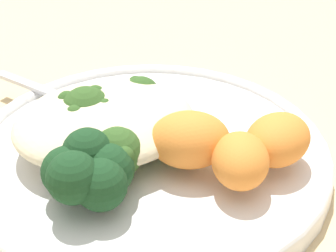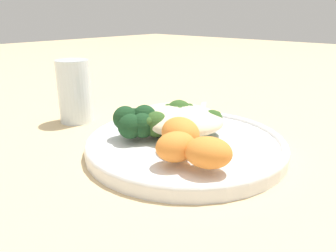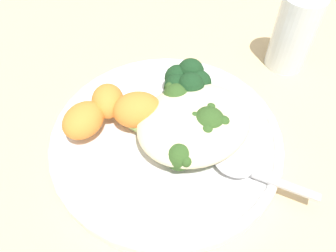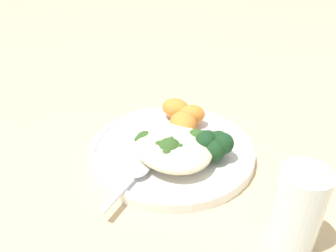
{
  "view_description": "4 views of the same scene",
  "coord_description": "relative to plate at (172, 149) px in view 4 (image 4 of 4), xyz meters",
  "views": [
    {
      "loc": [
        -0.13,
        -0.35,
        0.28
      ],
      "look_at": [
        0.02,
        0.0,
        0.03
      ],
      "focal_mm": 60.0,
      "sensor_mm": 36.0,
      "label": 1
    },
    {
      "loc": [
        0.28,
        -0.35,
        0.2
      ],
      "look_at": [
        -0.02,
        -0.02,
        0.04
      ],
      "focal_mm": 35.0,
      "sensor_mm": 36.0,
      "label": 2
    },
    {
      "loc": [
        0.14,
        0.21,
        0.35
      ],
      "look_at": [
        -0.0,
        -0.0,
        0.03
      ],
      "focal_mm": 35.0,
      "sensor_mm": 36.0,
      "label": 3
    },
    {
      "loc": [
        -0.41,
        0.26,
        0.35
      ],
      "look_at": [
        0.01,
        0.0,
        0.05
      ],
      "focal_mm": 35.0,
      "sensor_mm": 36.0,
      "label": 4
    }
  ],
  "objects": [
    {
      "name": "broccoli_stalk_3",
      "position": [
        -0.03,
        0.02,
        0.03
      ],
      "size": [
        0.1,
        0.09,
        0.04
      ],
      "rotation": [
        0.0,
        0.0,
        2.5
      ],
      "color": "#8EB25B",
      "rests_on": "plate"
    },
    {
      "name": "broccoli_stalk_1",
      "position": [
        -0.01,
        0.04,
        0.02
      ],
      "size": [
        0.07,
        0.11,
        0.03
      ],
      "rotation": [
        0.0,
        0.0,
        2.02
      ],
      "color": "#8EB25B",
      "rests_on": "plate"
    },
    {
      "name": "sweet_potato_chunk_2",
      "position": [
        0.02,
        -0.04,
        0.03
      ],
      "size": [
        0.08,
        0.07,
        0.04
      ],
      "primitive_type": "ellipsoid",
      "rotation": [
        0.0,
        0.0,
        2.73
      ],
      "color": "orange",
      "rests_on": "plate"
    },
    {
      "name": "broccoli_stalk_5",
      "position": [
        -0.03,
        -0.02,
        0.03
      ],
      "size": [
        0.09,
        0.05,
        0.04
      ],
      "rotation": [
        0.0,
        0.0,
        3.44
      ],
      "color": "#8EB25B",
      "rests_on": "plate"
    },
    {
      "name": "broccoli_stalk_2",
      "position": [
        -0.01,
        0.02,
        0.03
      ],
      "size": [
        0.08,
        0.07,
        0.03
      ],
      "rotation": [
        0.0,
        0.0,
        2.42
      ],
      "color": "#8EB25B",
      "rests_on": "plate"
    },
    {
      "name": "ground_plane",
      "position": [
        -0.0,
        0.0,
        -0.01
      ],
      "size": [
        4.0,
        4.0,
        0.0
      ],
      "primitive_type": "plane",
      "color": "#D6B784"
    },
    {
      "name": "sweet_potato_chunk_1",
      "position": [
        0.08,
        -0.06,
        0.03
      ],
      "size": [
        0.07,
        0.07,
        0.04
      ],
      "primitive_type": "ellipsoid",
      "rotation": [
        0.0,
        0.0,
        3.59
      ],
      "color": "orange",
      "rests_on": "plate"
    },
    {
      "name": "sweet_potato_chunk_0",
      "position": [
        0.04,
        -0.07,
        0.03
      ],
      "size": [
        0.06,
        0.06,
        0.04
      ],
      "primitive_type": "ellipsoid",
      "rotation": [
        0.0,
        0.0,
        4.24
      ],
      "color": "orange",
      "rests_on": "plate"
    },
    {
      "name": "plate",
      "position": [
        0.0,
        0.0,
        0.0
      ],
      "size": [
        0.29,
        0.29,
        0.02
      ],
      "color": "white",
      "rests_on": "ground_plane"
    },
    {
      "name": "broccoli_stalk_4",
      "position": [
        -0.03,
        -0.01,
        0.02
      ],
      "size": [
        0.08,
        0.03,
        0.03
      ],
      "rotation": [
        0.0,
        0.0,
        3.14
      ],
      "color": "#8EB25B",
      "rests_on": "plate"
    },
    {
      "name": "quinoa_mound",
      "position": [
        -0.03,
        0.02,
        0.03
      ],
      "size": [
        0.15,
        0.12,
        0.04
      ],
      "primitive_type": "ellipsoid",
      "color": "beige",
      "rests_on": "plate"
    },
    {
      "name": "broccoli_stalk_0",
      "position": [
        0.01,
        0.03,
        0.02
      ],
      "size": [
        0.03,
        0.1,
        0.03
      ],
      "rotation": [
        0.0,
        0.0,
        1.63
      ],
      "color": "#8EB25B",
      "rests_on": "plate"
    },
    {
      "name": "kale_tuft",
      "position": [
        -0.06,
        -0.04,
        0.03
      ],
      "size": [
        0.06,
        0.07,
        0.04
      ],
      "color": "#193D1E",
      "rests_on": "plate"
    },
    {
      "name": "water_glass",
      "position": [
        -0.24,
        -0.03,
        0.05
      ],
      "size": [
        0.06,
        0.06,
        0.12
      ],
      "primitive_type": "cylinder",
      "color": "silver",
      "rests_on": "ground_plane"
    },
    {
      "name": "spoon",
      "position": [
        -0.04,
        0.09,
        0.01
      ],
      "size": [
        0.08,
        0.11,
        0.01
      ],
      "rotation": [
        0.0,
        0.0,
        2.13
      ],
      "color": "silver",
      "rests_on": "plate"
    }
  ]
}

